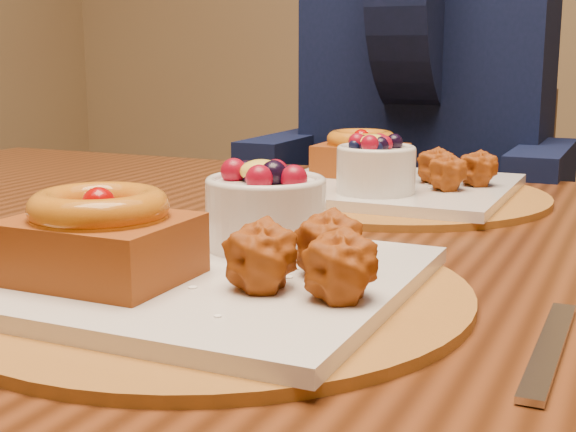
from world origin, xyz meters
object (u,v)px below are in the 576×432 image
object	(u,v)px
chair_far	(433,277)
diner	(428,86)
place_setting_far	(387,179)
place_setting_near	(210,257)
dining_table	(323,311)

from	to	relation	value
chair_far	diner	distance (m)	0.44
chair_far	place_setting_far	bearing A→B (deg)	-81.45
chair_far	place_setting_near	bearing A→B (deg)	-84.87
place_setting_far	chair_far	xyz separation A→B (m)	(-0.10, 0.65, -0.30)
dining_table	diner	size ratio (longest dim) A/B	1.95
place_setting_near	chair_far	distance (m)	1.12
place_setting_far	diner	xyz separation A→B (m)	(-0.07, 0.46, 0.09)
place_setting_near	diner	size ratio (longest dim) A/B	0.46
chair_far	diner	world-z (taller)	diner
chair_far	diner	bearing A→B (deg)	-82.64
place_setting_near	diner	xyz separation A→B (m)	(-0.07, 0.89, 0.09)
place_setting_far	chair_far	distance (m)	0.72
dining_table	place_setting_far	world-z (taller)	place_setting_far
chair_far	dining_table	bearing A→B (deg)	-83.38
diner	place_setting_far	bearing A→B (deg)	-99.93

